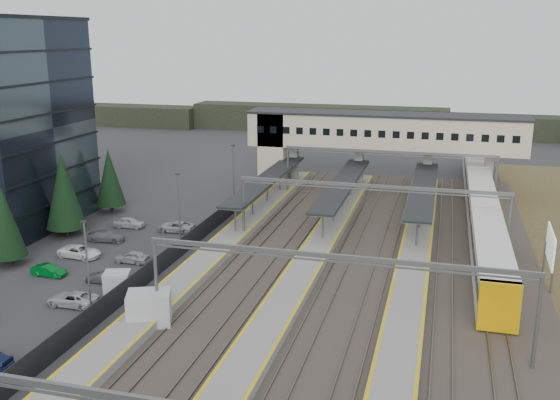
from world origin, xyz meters
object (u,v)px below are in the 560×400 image
(relay_cabin_near, at_px, (149,309))
(footbridge, at_px, (365,135))
(billboard, at_px, (550,248))
(train, at_px, (481,201))
(relay_cabin_far, at_px, (117,283))

(relay_cabin_near, bearing_deg, footbridge, 78.62)
(relay_cabin_near, relative_size, billboard, 0.67)
(train, distance_m, billboard, 20.80)
(footbridge, xyz_separation_m, train, (16.30, -12.93, -5.70))
(relay_cabin_near, height_order, billboard, billboard)
(relay_cabin_far, xyz_separation_m, billboard, (37.24, 12.51, 2.39))
(relay_cabin_far, height_order, footbridge, footbridge)
(train, bearing_deg, relay_cabin_far, -134.50)
(relay_cabin_near, distance_m, relay_cabin_far, 7.50)
(relay_cabin_far, height_order, train, train)
(relay_cabin_near, bearing_deg, relay_cabin_far, 138.37)
(relay_cabin_near, distance_m, billboard, 36.21)
(relay_cabin_far, distance_m, billboard, 39.36)
(footbridge, relative_size, billboard, 6.76)
(footbridge, distance_m, billboard, 39.66)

